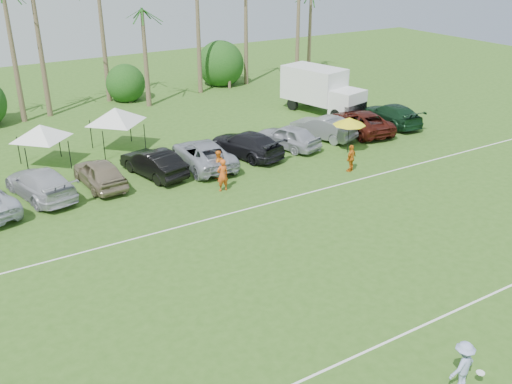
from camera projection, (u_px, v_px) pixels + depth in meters
field_lines at (244, 282)px, 23.79m from camera, size 80.00×12.10×0.01m
palm_tree_5 at (46, 7)px, 43.77m from camera, size 2.40×2.40×9.90m
palm_tree_8 at (198, 9)px, 50.34m from camera, size 2.40×2.40×8.90m
bush_tree_2 at (124, 80)px, 50.08m from camera, size 4.00×4.00×4.00m
bush_tree_3 at (224, 68)px, 54.86m from camera, size 4.00×4.00×4.00m
sideline_player_a at (223, 175)px, 32.09m from camera, size 0.70×0.46×1.90m
sideline_player_b at (218, 164)px, 33.82m from camera, size 0.87×0.69×1.74m
sideline_player_c at (351, 158)px, 34.85m from camera, size 1.09×0.76×1.71m
box_truck at (322, 89)px, 46.36m from camera, size 4.18×7.41×3.60m
canopy_tent_left at (40, 125)px, 34.87m from camera, size 3.93×3.93×3.18m
canopy_tent_right at (115, 108)px, 37.44m from camera, size 4.29×4.29×3.48m
market_umbrella at (349, 121)px, 37.39m from camera, size 2.18×2.18×2.43m
frisbee_player at (463, 365)px, 17.90m from camera, size 1.21×0.84×1.71m
parked_car_3 at (40, 183)px, 31.35m from camera, size 3.39×5.96×1.63m
parked_car_4 at (100, 173)px, 32.75m from camera, size 2.20×4.89×1.63m
parked_car_5 at (153, 163)px, 34.22m from camera, size 2.77×5.20×1.63m
parked_car_6 at (203, 154)px, 35.63m from camera, size 3.17×6.06×1.63m
parked_car_7 at (246, 144)px, 37.37m from camera, size 3.54×5.99×1.63m
parked_car_8 at (288, 136)px, 38.82m from camera, size 3.12×5.12×1.63m
parked_car_9 at (323, 127)px, 40.68m from camera, size 3.17×5.24×1.63m
parked_car_10 at (361, 122)px, 41.97m from camera, size 3.51×6.19×1.63m
parked_car_11 at (391, 114)px, 43.70m from camera, size 2.80×5.80×1.63m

